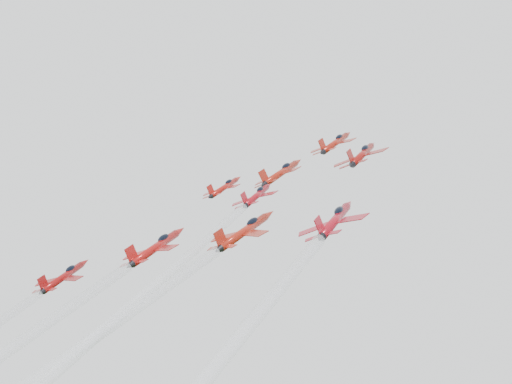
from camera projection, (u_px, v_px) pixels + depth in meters
The scene contains 5 objects.
jet_lead at pixel (336, 142), 137.59m from camera, with size 10.06×12.35×9.48m.
jet_row2_left at pixel (225, 187), 135.00m from camera, with size 8.54×10.49×8.05m.
jet_row2_center at pixel (281, 172), 128.12m from camera, with size 10.27×12.62×9.68m.
jet_row2_right at pixel (363, 154), 117.39m from camera, with size 9.94×12.21×9.37m.
jet_center at pixel (91, 321), 82.31m from camera, with size 8.60×75.52×57.20m.
Camera 1 is at (63.89, -88.09, 126.39)m, focal length 50.00 mm.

